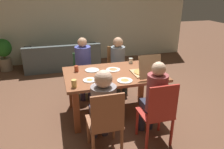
% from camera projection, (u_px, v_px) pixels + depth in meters
% --- Properties ---
extents(ground_plane, '(20.00, 20.00, 0.00)m').
position_uv_depth(ground_plane, '(113.00, 112.00, 4.01)').
color(ground_plane, brown).
extents(back_wall, '(6.69, 0.12, 2.63)m').
position_uv_depth(back_wall, '(83.00, 17.00, 6.51)').
color(back_wall, beige).
rests_on(back_wall, ground).
extents(dining_table, '(1.68, 1.08, 0.78)m').
position_uv_depth(dining_table, '(114.00, 79.00, 3.76)').
color(dining_table, brown).
rests_on(dining_table, ground).
extents(chair_0, '(0.44, 0.45, 0.97)m').
position_uv_depth(chair_0, '(106.00, 122.00, 2.80)').
color(chair_0, '#9D5E3C').
rests_on(chair_0, ground).
extents(person_0, '(0.33, 0.53, 1.20)m').
position_uv_depth(person_0, '(103.00, 103.00, 2.87)').
color(person_0, '#403947').
rests_on(person_0, ground).
extents(chair_1, '(0.39, 0.39, 0.96)m').
position_uv_depth(chair_1, '(117.00, 67.00, 4.81)').
color(chair_1, '#955D2F').
rests_on(chair_1, ground).
extents(person_1, '(0.31, 0.49, 1.19)m').
position_uv_depth(person_1, '(119.00, 60.00, 4.61)').
color(person_1, '#34413D').
rests_on(person_1, ground).
extents(chair_2, '(0.44, 0.43, 0.98)m').
position_uv_depth(chair_2, '(158.00, 113.00, 3.00)').
color(chair_2, '#B42D23').
rests_on(chair_2, ground).
extents(person_2, '(0.29, 0.47, 1.24)m').
position_uv_depth(person_2, '(155.00, 96.00, 3.06)').
color(person_2, '#2C2E3D').
rests_on(person_2, ground).
extents(chair_3, '(0.39, 0.43, 0.88)m').
position_uv_depth(chair_3, '(83.00, 72.00, 4.58)').
color(chair_3, '#356F3A').
rests_on(chair_3, ground).
extents(person_3, '(0.32, 0.49, 1.23)m').
position_uv_depth(person_3, '(84.00, 63.00, 4.38)').
color(person_3, '#362E49').
rests_on(person_3, ground).
extents(pizza_box_0, '(0.38, 0.49, 0.39)m').
position_uv_depth(pizza_box_0, '(145.00, 71.00, 3.64)').
color(pizza_box_0, tan).
rests_on(pizza_box_0, dining_table).
extents(plate_0, '(0.25, 0.25, 0.01)m').
position_uv_depth(plate_0, '(92.00, 70.00, 3.83)').
color(plate_0, white).
rests_on(plate_0, dining_table).
extents(plate_1, '(0.25, 0.25, 0.03)m').
position_uv_depth(plate_1, '(113.00, 69.00, 3.85)').
color(plate_1, white).
rests_on(plate_1, dining_table).
extents(plate_2, '(0.25, 0.25, 0.03)m').
position_uv_depth(plate_2, '(125.00, 80.00, 3.40)').
color(plate_2, white).
rests_on(plate_2, dining_table).
extents(plate_3, '(0.22, 0.22, 0.03)m').
position_uv_depth(plate_3, '(90.00, 80.00, 3.41)').
color(plate_3, white).
rests_on(plate_3, dining_table).
extents(drinking_glass_0, '(0.08, 0.08, 0.10)m').
position_uv_depth(drinking_glass_0, '(131.00, 61.00, 4.19)').
color(drinking_glass_0, silver).
rests_on(drinking_glass_0, dining_table).
extents(drinking_glass_1, '(0.08, 0.08, 0.12)m').
position_uv_depth(drinking_glass_1, '(74.00, 83.00, 3.17)').
color(drinking_glass_1, '#E7C164').
rests_on(drinking_glass_1, dining_table).
extents(drinking_glass_2, '(0.07, 0.07, 0.10)m').
position_uv_depth(drinking_glass_2, '(76.00, 69.00, 3.77)').
color(drinking_glass_2, '#B2462A').
rests_on(drinking_glass_2, dining_table).
extents(couch, '(2.05, 0.82, 0.72)m').
position_uv_depth(couch, '(63.00, 59.00, 6.12)').
color(couch, '#4A5353').
rests_on(couch, ground).
extents(potted_plant, '(0.44, 0.44, 0.89)m').
position_uv_depth(potted_plant, '(4.00, 52.00, 5.85)').
color(potted_plant, gray).
rests_on(potted_plant, ground).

